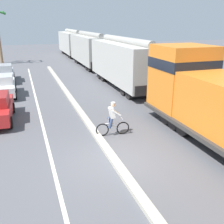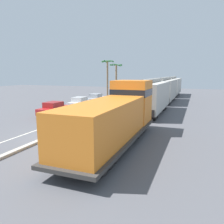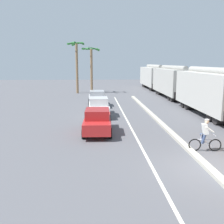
# 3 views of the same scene
# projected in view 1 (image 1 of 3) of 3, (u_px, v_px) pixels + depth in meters

# --- Properties ---
(ground_plane) EXTENTS (120.00, 120.00, 0.00)m
(ground_plane) POSITION_uv_depth(u_px,v_px,m) (113.00, 160.00, 10.73)
(ground_plane) COLOR #56565B
(median_curb) EXTENTS (0.36, 36.00, 0.16)m
(median_curb) POSITION_uv_depth(u_px,v_px,m) (81.00, 113.00, 16.06)
(median_curb) COLOR #B2AD9E
(median_curb) RESTS_ON ground
(lane_stripe) EXTENTS (0.14, 36.00, 0.01)m
(lane_stripe) POSITION_uv_depth(u_px,v_px,m) (41.00, 118.00, 15.34)
(lane_stripe) COLOR silver
(lane_stripe) RESTS_ON ground
(hopper_car_lead) EXTENTS (2.90, 10.60, 4.18)m
(hopper_car_lead) POSITION_uv_depth(u_px,v_px,m) (124.00, 63.00, 22.22)
(hopper_car_lead) COLOR #B6B3AC
(hopper_car_lead) RESTS_ON ground
(hopper_car_middle) EXTENTS (2.90, 10.60, 4.18)m
(hopper_car_middle) POSITION_uv_depth(u_px,v_px,m) (90.00, 49.00, 32.58)
(hopper_car_middle) COLOR #AEABA4
(hopper_car_middle) RESTS_ON ground
(hopper_car_trailing) EXTENTS (2.90, 10.60, 4.18)m
(hopper_car_trailing) POSITION_uv_depth(u_px,v_px,m) (72.00, 43.00, 42.94)
(hopper_car_trailing) COLOR #B5B3AB
(hopper_car_trailing) RESTS_ON ground
(parked_car_white) EXTENTS (1.87, 4.22, 1.62)m
(parked_car_white) POSITION_uv_depth(u_px,v_px,m) (3.00, 86.00, 19.66)
(parked_car_white) COLOR silver
(parked_car_white) RESTS_ON ground
(parked_car_silver) EXTENTS (1.92, 4.24, 1.62)m
(parked_car_silver) POSITION_uv_depth(u_px,v_px,m) (4.00, 73.00, 24.41)
(parked_car_silver) COLOR #B7BABF
(parked_car_silver) RESTS_ON ground
(cyclist) EXTENTS (1.71, 0.50, 1.71)m
(cyclist) POSITION_uv_depth(u_px,v_px,m) (112.00, 120.00, 12.85)
(cyclist) COLOR black
(cyclist) RESTS_ON ground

